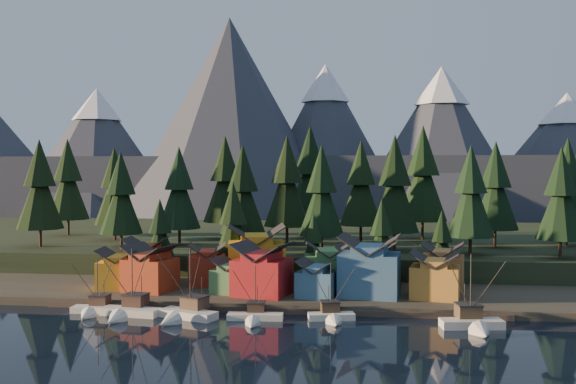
# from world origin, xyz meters

# --- Properties ---
(ground) EXTENTS (500.00, 500.00, 0.00)m
(ground) POSITION_xyz_m (0.00, 0.00, 0.00)
(ground) COLOR black
(ground) RESTS_ON ground
(shore_strip) EXTENTS (400.00, 50.00, 1.50)m
(shore_strip) POSITION_xyz_m (0.00, 40.00, 0.75)
(shore_strip) COLOR #322E24
(shore_strip) RESTS_ON ground
(hillside) EXTENTS (420.00, 100.00, 6.00)m
(hillside) POSITION_xyz_m (0.00, 90.00, 3.00)
(hillside) COLOR black
(hillside) RESTS_ON ground
(dock) EXTENTS (80.00, 4.00, 1.00)m
(dock) POSITION_xyz_m (0.00, 16.50, 0.50)
(dock) COLOR #4C3F36
(dock) RESTS_ON ground
(mountain_ridge) EXTENTS (560.00, 190.00, 90.00)m
(mountain_ridge) POSITION_xyz_m (-4.20, 213.59, 26.06)
(mountain_ridge) COLOR #3F4351
(mountain_ridge) RESTS_ON ground
(boat_0) EXTENTS (8.62, 9.36, 10.45)m
(boat_0) POSITION_xyz_m (-29.48, 10.62, 2.03)
(boat_0) COLOR white
(boat_0) RESTS_ON ground
(boat_1) EXTENTS (10.60, 11.32, 12.43)m
(boat_1) POSITION_xyz_m (-23.07, 9.21, 2.41)
(boat_1) COLOR silver
(boat_1) RESTS_ON ground
(boat_2) EXTENTS (10.67, 11.30, 12.71)m
(boat_2) POSITION_xyz_m (-13.14, 8.63, 2.51)
(boat_2) COLOR silver
(boat_2) RESTS_ON ground
(boat_3) EXTENTS (9.51, 10.23, 9.83)m
(boat_3) POSITION_xyz_m (-1.54, 9.17, 1.77)
(boat_3) COLOR silver
(boat_3) RESTS_ON ground
(boat_4) EXTENTS (8.15, 8.72, 10.32)m
(boat_4) POSITION_xyz_m (10.83, 11.11, 2.10)
(boat_4) COLOR white
(boat_4) RESTS_ON ground
(boat_6) EXTENTS (10.15, 10.82, 12.68)m
(boat_6) POSITION_xyz_m (32.72, 8.35, 2.55)
(boat_6) COLOR silver
(boat_6) RESTS_ON ground
(house_front_0) EXTENTS (8.67, 8.31, 7.74)m
(house_front_0) POSITION_xyz_m (-31.20, 25.74, 5.57)
(house_front_0) COLOR orange
(house_front_0) RESTS_ON shore_strip
(house_front_1) EXTENTS (10.21, 9.96, 8.76)m
(house_front_1) POSITION_xyz_m (-24.49, 24.24, 6.10)
(house_front_1) COLOR maroon
(house_front_1) RESTS_ON shore_strip
(house_front_2) EXTENTS (7.88, 7.92, 6.60)m
(house_front_2) POSITION_xyz_m (-8.63, 24.45, 4.97)
(house_front_2) COLOR #417845
(house_front_2) RESTS_ON shore_strip
(house_front_3) EXTENTS (11.01, 10.66, 9.56)m
(house_front_3) POSITION_xyz_m (-2.78, 23.00, 6.52)
(house_front_3) COLOR #A2191D
(house_front_3) RESTS_ON shore_strip
(house_front_4) EXTENTS (7.62, 8.06, 6.75)m
(house_front_4) POSITION_xyz_m (7.32, 22.70, 5.04)
(house_front_4) COLOR #3A6889
(house_front_4) RESTS_ON shore_strip
(house_front_5) EXTENTS (11.55, 10.71, 11.09)m
(house_front_5) POSITION_xyz_m (16.71, 24.85, 7.32)
(house_front_5) COLOR #396287
(house_front_5) RESTS_ON shore_strip
(house_front_6) EXTENTS (9.56, 9.19, 8.35)m
(house_front_6) POSITION_xyz_m (28.33, 24.46, 5.89)
(house_front_6) COLOR #C18431
(house_front_6) RESTS_ON shore_strip
(house_back_0) EXTENTS (9.14, 8.84, 9.05)m
(house_back_0) POSITION_xyz_m (-28.59, 33.34, 6.25)
(house_back_0) COLOR maroon
(house_back_0) RESTS_ON shore_strip
(house_back_1) EXTENTS (8.70, 8.77, 8.19)m
(house_back_1) POSITION_xyz_m (-15.40, 31.92, 5.80)
(house_back_1) COLOR maroon
(house_back_1) RESTS_ON shore_strip
(house_back_2) EXTENTS (13.11, 12.41, 11.87)m
(house_back_2) POSITION_xyz_m (-5.94, 34.14, 7.73)
(house_back_2) COLOR #C08D1B
(house_back_2) RESTS_ON shore_strip
(house_back_3) EXTENTS (10.05, 9.27, 8.95)m
(house_back_3) POSITION_xyz_m (8.51, 32.64, 6.20)
(house_back_3) COLOR #48864E
(house_back_3) RESTS_ON shore_strip
(house_back_4) EXTENTS (8.83, 8.55, 8.76)m
(house_back_4) POSITION_xyz_m (17.76, 33.74, 6.10)
(house_back_4) COLOR beige
(house_back_4) RESTS_ON shore_strip
(house_back_5) EXTENTS (9.17, 9.25, 8.86)m
(house_back_5) POSITION_xyz_m (30.48, 33.79, 6.15)
(house_back_5) COLOR #B0763E
(house_back_5) RESTS_ON shore_strip
(tree_hill_0) EXTENTS (11.09, 11.09, 25.84)m
(tree_hill_0) POSITION_xyz_m (-62.00, 52.00, 20.13)
(tree_hill_0) COLOR #332319
(tree_hill_0) RESTS_ON hillside
(tree_hill_1) EXTENTS (10.50, 10.50, 24.45)m
(tree_hill_1) POSITION_xyz_m (-50.00, 68.00, 19.37)
(tree_hill_1) COLOR #332319
(tree_hill_1) RESTS_ON hillside
(tree_hill_2) EXTENTS (9.77, 9.77, 22.76)m
(tree_hill_2) POSITION_xyz_m (-40.00, 48.00, 18.44)
(tree_hill_2) COLOR #332319
(tree_hill_2) RESTS_ON hillside
(tree_hill_3) EXTENTS (10.39, 10.39, 24.21)m
(tree_hill_3) POSITION_xyz_m (-30.00, 60.00, 19.23)
(tree_hill_3) COLOR #332319
(tree_hill_3) RESTS_ON hillside
(tree_hill_4) EXTENTS (11.82, 11.82, 27.52)m
(tree_hill_4) POSITION_xyz_m (-22.00, 75.00, 21.05)
(tree_hill_4) COLOR #332319
(tree_hill_4) RESTS_ON hillside
(tree_hill_5) EXTENTS (10.38, 10.38, 24.18)m
(tree_hill_5) POSITION_xyz_m (-12.00, 50.00, 19.22)
(tree_hill_5) COLOR #332319
(tree_hill_5) RESTS_ON hillside
(tree_hill_6) EXTENTS (11.61, 11.61, 27.05)m
(tree_hill_6) POSITION_xyz_m (-4.00, 65.00, 20.79)
(tree_hill_6) COLOR #332319
(tree_hill_6) RESTS_ON hillside
(tree_hill_7) EXTENTS (10.32, 10.32, 24.05)m
(tree_hill_7) POSITION_xyz_m (6.00, 48.00, 19.14)
(tree_hill_7) COLOR #332319
(tree_hill_7) RESTS_ON hillside
(tree_hill_8) EXTENTS (11.21, 11.21, 26.11)m
(tree_hill_8) POSITION_xyz_m (14.00, 72.00, 20.28)
(tree_hill_8) COLOR #332319
(tree_hill_8) RESTS_ON hillside
(tree_hill_9) EXTENTS (11.36, 11.36, 26.46)m
(tree_hill_9) POSITION_xyz_m (22.00, 55.00, 20.47)
(tree_hill_9) COLOR #332319
(tree_hill_9) RESTS_ON hillside
(tree_hill_10) EXTENTS (12.96, 12.96, 30.19)m
(tree_hill_10) POSITION_xyz_m (30.00, 80.00, 22.50)
(tree_hill_10) COLOR #332319
(tree_hill_10) RESTS_ON hillside
(tree_hill_11) EXTENTS (10.28, 10.28, 23.94)m
(tree_hill_11) POSITION_xyz_m (38.00, 50.00, 19.09)
(tree_hill_11) COLOR #332319
(tree_hill_11) RESTS_ON hillside
(tree_hill_12) EXTENTS (10.87, 10.87, 25.33)m
(tree_hill_12) POSITION_xyz_m (46.00, 66.00, 19.85)
(tree_hill_12) COLOR #332319
(tree_hill_12) RESTS_ON hillside
(tree_hill_13) EXTENTS (10.01, 10.01, 23.33)m
(tree_hill_13) POSITION_xyz_m (56.00, 48.00, 18.75)
(tree_hill_13) COLOR #332319
(tree_hill_13) RESTS_ON hillside
(tree_hill_14) EXTENTS (11.34, 11.34, 26.42)m
(tree_hill_14) POSITION_xyz_m (64.00, 72.00, 20.44)
(tree_hill_14) COLOR #332319
(tree_hill_14) RESTS_ON hillside
(tree_hill_15) EXTENTS (13.17, 13.17, 30.69)m
(tree_hill_15) POSITION_xyz_m (0.00, 82.00, 22.78)
(tree_hill_15) COLOR #332319
(tree_hill_15) RESTS_ON hillside
(tree_hill_16) EXTENTS (11.68, 11.68, 27.21)m
(tree_hill_16) POSITION_xyz_m (-68.00, 78.00, 20.88)
(tree_hill_16) COLOR #332319
(tree_hill_16) RESTS_ON hillside
(tree_shore_0) EXTENTS (7.20, 7.20, 16.77)m
(tree_shore_0) POSITION_xyz_m (-28.00, 40.00, 10.66)
(tree_shore_0) COLOR #332319
(tree_shore_0) RESTS_ON shore_strip
(tree_shore_1) EXTENTS (8.79, 8.79, 20.48)m
(tree_shore_1) POSITION_xyz_m (-12.00, 40.00, 12.69)
(tree_shore_1) COLOR #332319
(tree_shore_1) RESTS_ON shore_strip
(tree_shore_2) EXTENTS (6.01, 6.01, 14.00)m
(tree_shore_2) POSITION_xyz_m (5.00, 40.00, 9.14)
(tree_shore_2) COLOR #332319
(tree_shore_2) RESTS_ON shore_strip
(tree_shore_3) EXTENTS (7.36, 7.36, 17.16)m
(tree_shore_3) POSITION_xyz_m (19.00, 40.00, 10.87)
(tree_shore_3) COLOR #332319
(tree_shore_3) RESTS_ON shore_strip
(tree_shore_4) EXTENTS (6.41, 6.41, 14.93)m
(tree_shore_4) POSITION_xyz_m (31.00, 40.00, 9.65)
(tree_shore_4) COLOR #332319
(tree_shore_4) RESTS_ON shore_strip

